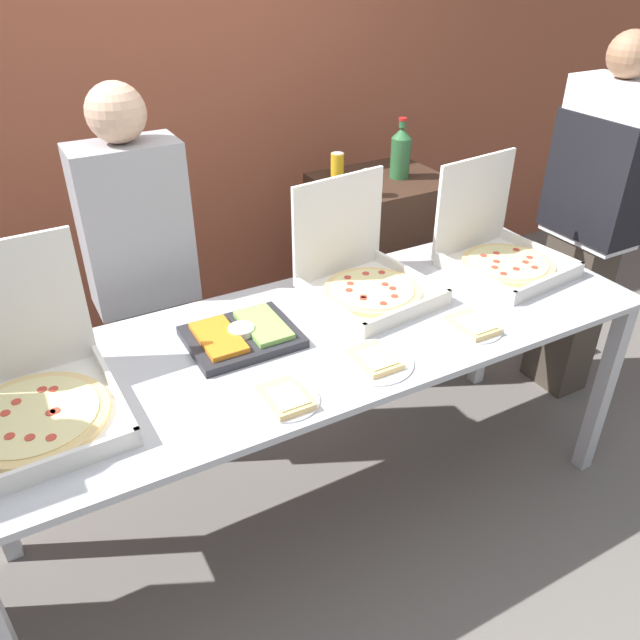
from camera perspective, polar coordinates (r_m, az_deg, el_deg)
name	(u,v)px	position (r m, az deg, el deg)	size (l,w,h in m)	color
ground_plane	(320,505)	(2.77, 0.00, -16.59)	(16.00, 16.00, 0.00)	slate
brick_wall_behind	(160,89)	(3.49, -14.44, 19.80)	(10.00, 0.06, 2.80)	#9E5138
buffet_table	(320,355)	(2.25, 0.00, -3.23)	(2.43, 0.83, 0.88)	#B7BABF
pizza_box_far_left	(364,275)	(2.41, 4.01, 4.12)	(0.47, 0.49, 0.42)	silver
pizza_box_near_right	(26,391)	(1.97, -25.32, -5.91)	(0.49, 0.51, 0.47)	silver
pizza_box_far_right	(499,249)	(2.71, 16.06, 6.23)	(0.47, 0.49, 0.43)	silver
paper_plate_front_right	(473,326)	(2.27, 13.79, -0.51)	(0.21, 0.21, 0.03)	white
paper_plate_front_left	(286,398)	(1.87, -3.13, -7.15)	(0.20, 0.20, 0.03)	white
paper_plate_front_center	(374,360)	(2.04, 4.99, -3.68)	(0.26, 0.26, 0.03)	white
veggie_tray	(242,335)	(2.15, -7.18, -1.38)	(0.37, 0.30, 0.05)	#28282D
sideboard_podium	(378,271)	(3.40, 5.31, 4.48)	(0.62, 0.54, 1.03)	#382319
soda_bottle	(401,152)	(3.19, 7.39, 14.98)	(0.10, 0.10, 0.29)	#2D6638
soda_can_silver	(369,183)	(2.94, 4.46, 12.37)	(0.07, 0.07, 0.12)	silver
soda_can_colored	(337,165)	(3.18, 1.59, 13.95)	(0.07, 0.07, 0.12)	gold
person_guest_cap	(145,284)	(2.63, -15.74, 3.20)	(0.40, 0.22, 1.65)	#2D2D38
person_server_vest	(593,209)	(3.19, 23.71, 9.28)	(0.24, 0.42, 1.75)	#473D33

